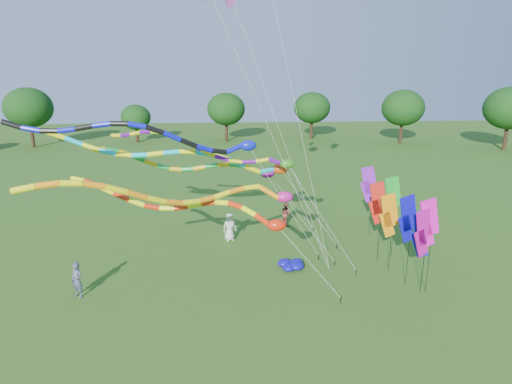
{
  "coord_description": "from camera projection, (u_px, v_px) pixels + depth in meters",
  "views": [
    {
      "loc": [
        -3.11,
        -16.99,
        10.56
      ],
      "look_at": [
        -1.53,
        3.76,
        4.8
      ],
      "focal_mm": 30.0,
      "sensor_mm": 36.0,
      "label": 1
    }
  ],
  "objects": [
    {
      "name": "banner_pole_magenta_a",
      "position": [
        423.0,
        233.0,
        20.49
      ],
      "size": [
        1.11,
        0.49,
        4.45
      ],
      "rotation": [
        0.0,
        0.0,
        0.36
      ],
      "color": "black",
      "rests_on": "ground"
    },
    {
      "name": "banner_pole_orange",
      "position": [
        389.0,
        216.0,
        22.88
      ],
      "size": [
        1.16,
        0.15,
        4.5
      ],
      "rotation": [
        0.0,
        0.0,
        0.06
      ],
      "color": "black",
      "rests_on": "ground"
    },
    {
      "name": "tube_kite_cyan",
      "position": [
        196.0,
        158.0,
        24.2
      ],
      "size": [
        16.25,
        1.11,
        8.12
      ],
      "rotation": [
        0.0,
        0.0,
        0.03
      ],
      "color": "black",
      "rests_on": "ground"
    },
    {
      "name": "tube_kite_orange",
      "position": [
        201.0,
        194.0,
        19.64
      ],
      "size": [
        13.91,
        5.92,
        7.2
      ],
      "rotation": [
        0.0,
        0.0,
        0.38
      ],
      "color": "black",
      "rests_on": "ground"
    },
    {
      "name": "ground",
      "position": [
        296.0,
        315.0,
        19.38
      ],
      "size": [
        160.0,
        160.0,
        0.0
      ],
      "primitive_type": "plane",
      "color": "#2B5516",
      "rests_on": "ground"
    },
    {
      "name": "banner_pole_violet",
      "position": [
        369.0,
        185.0,
        28.24
      ],
      "size": [
        1.13,
        0.44,
        4.76
      ],
      "rotation": [
        0.0,
        0.0,
        -0.32
      ],
      "color": "black",
      "rests_on": "ground"
    },
    {
      "name": "tree_ring",
      "position": [
        316.0,
        188.0,
        19.73
      ],
      "size": [
        114.45,
        116.58,
        9.72
      ],
      "color": "#382314",
      "rests_on": "ground"
    },
    {
      "name": "person_b",
      "position": [
        77.0,
        280.0,
        20.76
      ],
      "size": [
        0.78,
        0.71,
        1.79
      ],
      "primitive_type": "imported",
      "rotation": [
        0.0,
        0.0,
        -0.56
      ],
      "color": "#464A63",
      "rests_on": "ground"
    },
    {
      "name": "banner_pole_blue_a",
      "position": [
        408.0,
        219.0,
        21.03
      ],
      "size": [
        1.15,
        0.35,
        4.93
      ],
      "rotation": [
        0.0,
        0.0,
        0.24
      ],
      "color": "black",
      "rests_on": "ground"
    },
    {
      "name": "tube_kite_red",
      "position": [
        203.0,
        209.0,
        20.45
      ],
      "size": [
        12.59,
        2.9,
        6.3
      ],
      "rotation": [
        0.0,
        0.0,
        -0.26
      ],
      "color": "black",
      "rests_on": "ground"
    },
    {
      "name": "banner_pole_red",
      "position": [
        378.0,
        203.0,
        23.71
      ],
      "size": [
        1.16,
        0.16,
        4.9
      ],
      "rotation": [
        0.0,
        0.0,
        0.07
      ],
      "color": "black",
      "rests_on": "ground"
    },
    {
      "name": "tube_kite_green",
      "position": [
        209.0,
        166.0,
        26.83
      ],
      "size": [
        13.57,
        2.28,
        7.0
      ],
      "rotation": [
        0.0,
        0.0,
        0.16
      ],
      "color": "black",
      "rests_on": "ground"
    },
    {
      "name": "banner_pole_green",
      "position": [
        392.0,
        197.0,
        24.48
      ],
      "size": [
        1.16,
        0.12,
        5.02
      ],
      "rotation": [
        0.0,
        0.0,
        0.04
      ],
      "color": "black",
      "rests_on": "ground"
    },
    {
      "name": "tube_kite_blue",
      "position": [
        164.0,
        138.0,
        20.91
      ],
      "size": [
        15.24,
        2.58,
        9.09
      ],
      "rotation": [
        0.0,
        0.0,
        0.19
      ],
      "color": "black",
      "rests_on": "ground"
    },
    {
      "name": "banner_pole_blue_b",
      "position": [
        421.0,
        234.0,
        21.36
      ],
      "size": [
        1.13,
        0.43,
        4.07
      ],
      "rotation": [
        0.0,
        0.0,
        -0.31
      ],
      "color": "black",
      "rests_on": "ground"
    },
    {
      "name": "person_a",
      "position": [
        230.0,
        227.0,
        27.9
      ],
      "size": [
        1.04,
        0.83,
        1.84
      ],
      "primitive_type": "imported",
      "rotation": [
        0.0,
        0.0,
        0.3
      ],
      "color": "beige",
      "rests_on": "ground"
    },
    {
      "name": "tube_kite_purple",
      "position": [
        216.0,
        151.0,
        23.14
      ],
      "size": [
        13.32,
        4.6,
        8.19
      ],
      "rotation": [
        0.0,
        0.0,
        -0.31
      ],
      "color": "black",
      "rests_on": "ground"
    },
    {
      "name": "banner_pole_magenta_b",
      "position": [
        428.0,
        223.0,
        20.49
      ],
      "size": [
        1.16,
        0.2,
        4.92
      ],
      "rotation": [
        0.0,
        0.0,
        0.1
      ],
      "color": "black",
      "rests_on": "ground"
    },
    {
      "name": "person_c",
      "position": [
        286.0,
        214.0,
        30.73
      ],
      "size": [
        0.92,
        1.01,
        1.68
      ],
      "primitive_type": "imported",
      "rotation": [
        0.0,
        0.0,
        2.01
      ],
      "color": "brown",
      "rests_on": "ground"
    },
    {
      "name": "blue_nylon_heap",
      "position": [
        290.0,
        264.0,
        24.15
      ],
      "size": [
        1.34,
        1.16,
        0.45
      ],
      "color": "#110CA8",
      "rests_on": "ground"
    }
  ]
}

